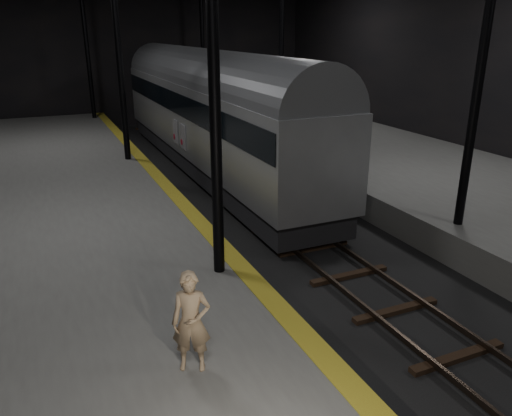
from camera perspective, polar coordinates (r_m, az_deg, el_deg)
ground at (r=17.33m, az=3.20°, el=-2.27°), size 44.00×44.00×0.00m
platform_left at (r=15.48m, az=-22.44°, el=-4.62°), size 9.00×43.80×1.00m
platform_right at (r=21.47m, az=21.39°, el=2.17°), size 9.00×43.80×1.00m
tactile_strip at (r=15.84m, az=-7.27°, el=-0.68°), size 0.50×43.80×0.01m
track at (r=17.30m, az=3.21°, el=-2.06°), size 2.40×43.00×0.24m
train at (r=23.59m, az=-5.52°, el=11.42°), size 3.11×20.78×5.55m
woman at (r=8.58m, az=-7.41°, el=-12.79°), size 0.78×0.66×1.81m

